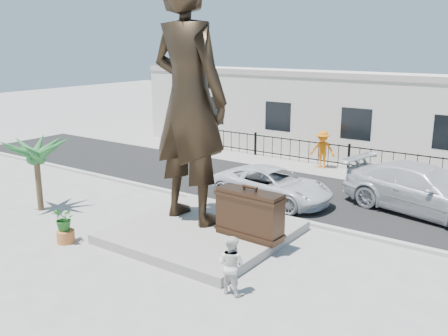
# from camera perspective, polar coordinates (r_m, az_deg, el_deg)

# --- Properties ---
(ground) EXTENTS (100.00, 100.00, 0.00)m
(ground) POSITION_cam_1_polar(r_m,az_deg,el_deg) (15.27, -4.41, -9.92)
(ground) COLOR #9E9991
(ground) RESTS_ON ground
(street) EXTENTS (40.00, 7.00, 0.01)m
(street) POSITION_cam_1_polar(r_m,az_deg,el_deg) (21.62, 9.26, -2.69)
(street) COLOR black
(street) RESTS_ON ground
(curb) EXTENTS (40.00, 0.25, 0.12)m
(curb) POSITION_cam_1_polar(r_m,az_deg,el_deg) (18.67, 4.46, -5.12)
(curb) COLOR #A5A399
(curb) RESTS_ON ground
(far_sidewalk) EXTENTS (40.00, 2.50, 0.02)m
(far_sidewalk) POSITION_cam_1_polar(r_m,az_deg,el_deg) (25.15, 13.31, -0.47)
(far_sidewalk) COLOR #9E9991
(far_sidewalk) RESTS_ON ground
(plinth) EXTENTS (5.20, 5.20, 0.30)m
(plinth) POSITION_cam_1_polar(r_m,az_deg,el_deg) (16.58, -2.43, -7.32)
(plinth) COLOR gray
(plinth) RESTS_ON ground
(fence) EXTENTS (22.00, 0.10, 1.20)m
(fence) POSITION_cam_1_polar(r_m,az_deg,el_deg) (25.74, 14.06, 1.17)
(fence) COLOR black
(fence) RESTS_ON ground
(building) EXTENTS (28.00, 7.00, 4.40)m
(building) POSITION_cam_1_polar(r_m,az_deg,el_deg) (29.35, 17.30, 5.72)
(building) COLOR silver
(building) RESTS_ON ground
(statue) EXTENTS (3.18, 2.25, 8.22)m
(statue) POSITION_cam_1_polar(r_m,az_deg,el_deg) (16.43, -4.03, 7.83)
(statue) COLOR black
(statue) RESTS_ON plinth
(suitcase) EXTENTS (2.17, 0.77, 1.51)m
(suitcase) POSITION_cam_1_polar(r_m,az_deg,el_deg) (15.53, 2.94, -5.27)
(suitcase) COLOR #342116
(suitcase) RESTS_ON plinth
(tourist) EXTENTS (0.75, 0.59, 1.54)m
(tourist) POSITION_cam_1_polar(r_m,az_deg,el_deg) (12.84, 0.85, -10.99)
(tourist) COLOR silver
(tourist) RESTS_ON ground
(car_white) EXTENTS (4.99, 2.51, 1.36)m
(car_white) POSITION_cam_1_polar(r_m,az_deg,el_deg) (19.99, 5.57, -1.94)
(car_white) COLOR silver
(car_white) RESTS_ON street
(car_silver) EXTENTS (6.50, 3.69, 1.78)m
(car_silver) POSITION_cam_1_polar(r_m,az_deg,el_deg) (19.94, 21.95, -2.35)
(car_silver) COLOR silver
(car_silver) RESTS_ON street
(worker) EXTENTS (1.36, 0.97, 1.90)m
(worker) POSITION_cam_1_polar(r_m,az_deg,el_deg) (25.57, 11.18, 2.09)
(worker) COLOR orange
(worker) RESTS_ON far_sidewalk
(palm_tree) EXTENTS (1.80, 1.80, 3.20)m
(palm_tree) POSITION_cam_1_polar(r_m,az_deg,el_deg) (20.36, -20.17, -4.50)
(palm_tree) COLOR #215B29
(palm_tree) RESTS_ON ground
(planter) EXTENTS (0.56, 0.56, 0.40)m
(planter) POSITION_cam_1_polar(r_m,az_deg,el_deg) (16.85, -17.64, -7.47)
(planter) COLOR #BF6932
(planter) RESTS_ON ground
(shrub) EXTENTS (0.80, 0.72, 0.80)m
(shrub) POSITION_cam_1_polar(r_m,az_deg,el_deg) (16.64, -17.79, -5.55)
(shrub) COLOR #225F1F
(shrub) RESTS_ON planter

